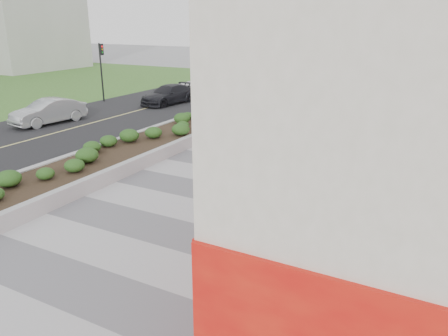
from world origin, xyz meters
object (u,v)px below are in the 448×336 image
(traffic_signal_near, at_px, (215,69))
(car_dark, at_px, (168,94))
(traffic_signal_far, at_px, (101,63))
(skateboarder, at_px, (280,160))
(car_silver, at_px, (49,111))
(planter, at_px, (133,148))

(traffic_signal_near, relative_size, car_dark, 0.91)
(traffic_signal_far, relative_size, skateboarder, 2.83)
(car_silver, height_order, car_dark, car_silver)
(traffic_signal_near, bearing_deg, skateboarder, -49.90)
(planter, xyz_separation_m, traffic_signal_near, (-1.73, 10.50, 2.34))
(planter, bearing_deg, traffic_signal_far, 137.54)
(traffic_signal_far, bearing_deg, car_dark, 16.55)
(skateboarder, height_order, car_dark, skateboarder)
(traffic_signal_far, distance_m, car_silver, 7.78)
(car_silver, bearing_deg, traffic_signal_near, 56.36)
(planter, bearing_deg, skateboarder, 3.85)
(traffic_signal_far, distance_m, car_dark, 5.43)
(planter, relative_size, skateboarder, 12.13)
(planter, distance_m, traffic_signal_near, 10.90)
(skateboarder, xyz_separation_m, car_dark, (-12.85, 10.98, -0.08))
(car_dark, bearing_deg, car_silver, -98.23)
(planter, xyz_separation_m, skateboarder, (6.73, 0.45, 0.33))
(traffic_signal_far, relative_size, car_silver, 0.97)
(traffic_signal_near, distance_m, car_silver, 10.43)
(traffic_signal_near, bearing_deg, traffic_signal_far, -176.89)
(car_silver, bearing_deg, traffic_signal_far, 116.66)
(skateboarder, relative_size, car_dark, 0.32)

